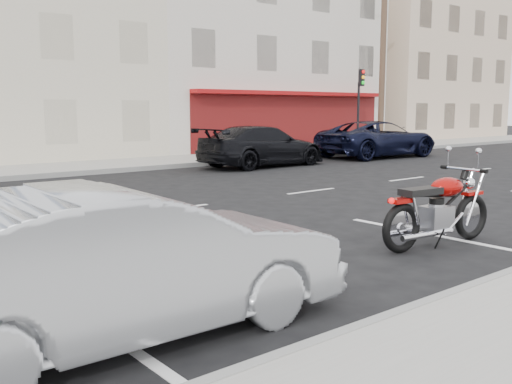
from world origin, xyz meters
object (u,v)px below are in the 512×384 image
Objects in this scene: fire_hydrant at (335,141)px; sedan_silver at (124,263)px; motorcycle at (473,206)px; utility_pole at (383,55)px; traffic_light at (360,99)px; car_far at (262,146)px; suv_far at (378,139)px.

sedan_silver is at bearing -141.80° from fire_hydrant.
utility_pole is at bearing 48.70° from motorcycle.
car_far is (-8.46, -2.75, -1.82)m from traffic_light.
fire_hydrant is 0.17× the size of sedan_silver.
car_far is (-10.46, -3.02, -4.00)m from utility_pole.
suv_far is (11.21, 10.93, 0.25)m from motorcycle.
car_far is (-6.96, -2.92, 0.21)m from fire_hydrant.
motorcycle is 6.14m from sedan_silver.
suv_far is (-4.07, -3.12, -3.96)m from utility_pole.
motorcycle is at bearing -133.93° from traffic_light.
sedan_silver is at bearing -144.34° from traffic_light.
motorcycle is (-11.78, -13.95, 0.00)m from fire_hydrant.
motorcycle is 15.66m from suv_far.
traffic_light is at bearing -32.61° from suv_far.
traffic_light reaches higher than motorcycle.
car_far is at bearing -42.89° from sedan_silver.
traffic_light reaches higher than suv_far.
sedan_silver is (-19.41, -13.93, -1.85)m from traffic_light.
sedan_silver is at bearing 133.12° from car_far.
car_far reaches higher than sedan_silver.
traffic_light is at bearing 52.17° from motorcycle.
motorcycle is (-13.28, -13.78, -2.02)m from traffic_light.
utility_pole is 6.47m from suv_far.
suv_far is 1.11× the size of car_far.
sedan_silver is at bearing -172.56° from motorcycle.
fire_hydrant is 7.54m from car_far.
motorcycle is 12.05m from car_far.
sedan_silver is 20.58m from suv_far.
fire_hydrant is 0.31× the size of motorcycle.
car_far is (4.82, 11.04, 0.20)m from motorcycle.
motorcycle is (-15.28, -14.05, -4.21)m from utility_pole.
utility_pole is at bearing -54.93° from sedan_silver.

